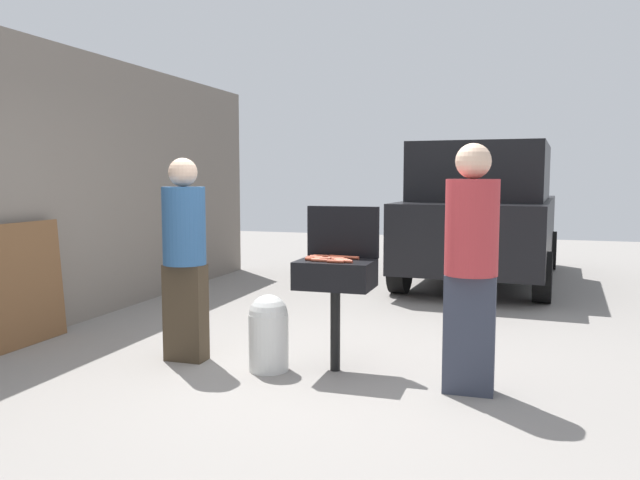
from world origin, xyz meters
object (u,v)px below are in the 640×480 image
Objects in this scene: hot_dog_2 at (336,258)px; hot_dog_4 at (345,261)px; hot_dog_11 at (342,261)px; hot_dog_12 at (314,258)px; hot_dog_1 at (340,260)px; hot_dog_10 at (337,257)px; propane_tank at (269,331)px; leaning_board at (28,284)px; person_right at (471,259)px; parked_minivan at (484,212)px; bbq_grill at (335,278)px; hot_dog_6 at (351,258)px; hot_dog_7 at (323,259)px; person_left at (185,252)px; hot_dog_5 at (319,260)px; hot_dog_3 at (313,259)px; hot_dog_8 at (321,256)px; hot_dog_0 at (336,261)px; hot_dog_9 at (318,257)px.

hot_dog_2 is 0.18m from hot_dog_4.
hot_dog_11 and hot_dog_12 have the same top height.
hot_dog_11 is at bearing -51.19° from hot_dog_1.
hot_dog_10 is 0.82m from propane_tank.
hot_dog_4 is 3.07m from leaning_board.
hot_dog_10 is at bearing -20.03° from person_right.
hot_dog_4 is 0.28m from hot_dog_10.
parked_minivan is (-0.19, 5.19, 0.06)m from person_right.
bbq_grill is at bearing 17.44° from propane_tank.
parked_minivan reaches higher than hot_dog_11.
hot_dog_2 and hot_dog_6 have the same top height.
hot_dog_4 is 0.03× the size of parked_minivan.
hot_dog_7 is 1.19m from person_left.
hot_dog_7 is at bearing -151.04° from hot_dog_2.
hot_dog_12 is 0.69m from propane_tank.
hot_dog_5 is 0.26m from hot_dog_10.
hot_dog_7 is 0.11× the size of leaning_board.
hot_dog_4 is (0.27, -0.04, 0.00)m from hot_dog_3.
hot_dog_8 is at bearing 149.22° from hot_dog_2.
hot_dog_0 is 0.11× the size of leaning_board.
hot_dog_0 is 0.34m from hot_dog_8.
hot_dog_3 and hot_dog_12 have the same top height.
hot_dog_1 is 0.25m from hot_dog_9.
hot_dog_5 is at bearing -30.48° from hot_dog_3.
hot_dog_0 is at bearing -119.05° from hot_dog_11.
leaning_board is at bearing -178.15° from hot_dog_12.
hot_dog_11 is (0.24, -0.21, 0.00)m from hot_dog_8.
person_right is 4.03m from leaning_board.
parked_minivan is at bearing 51.59° from person_left.
hot_dog_1 and hot_dog_5 have the same top height.
hot_dog_2 and hot_dog_11 have the same top height.
bbq_grill is 0.24m from hot_dog_3.
bbq_grill is 6.87× the size of hot_dog_1.
hot_dog_11 is 0.07× the size of person_right.
bbq_grill is 6.87× the size of hot_dog_12.
person_right reaches higher than hot_dog_6.
hot_dog_8 is at bearing -17.80° from person_right.
person_left is (-1.13, -0.02, 0.02)m from hot_dog_3.
hot_dog_6 is 1.02m from person_right.
hot_dog_3 and hot_dog_8 have the same top height.
hot_dog_0 is 1.00× the size of hot_dog_3.
hot_dog_11 is 5.12m from parked_minivan.
person_right is at bearing -7.92° from hot_dog_11.
hot_dog_3 and hot_dog_11 have the same top height.
hot_dog_8 is at bearing -176.16° from hot_dog_10.
bbq_grill is 6.87× the size of hot_dog_11.
hot_dog_2 is 1.10m from person_right.
hot_dog_0 and hot_dog_3 have the same top height.
propane_tank is at bearing 78.68° from parked_minivan.
propane_tank is at bearing -161.37° from hot_dog_7.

